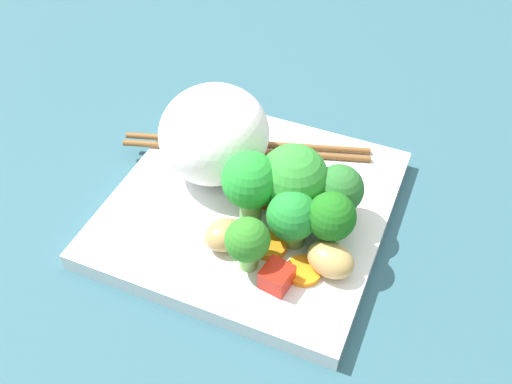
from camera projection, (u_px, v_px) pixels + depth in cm
name	position (u px, v px, depth cm)	size (l,w,h in cm)	color
ground_plane	(251.00, 220.00, 54.09)	(110.00, 110.00, 2.00)	#2E5866
square_plate	(251.00, 207.00, 52.77)	(24.10, 24.10, 1.71)	white
rice_mound	(214.00, 134.00, 52.03)	(9.98, 10.45, 8.60)	white
broccoli_floret_0	(293.00, 180.00, 48.28)	(6.01, 6.01, 7.16)	#54903B
broccoli_floret_1	(292.00, 217.00, 46.44)	(4.22, 4.22, 5.61)	#5F9642
broccoli_floret_2	(339.00, 190.00, 48.14)	(4.23, 4.23, 5.78)	#589E38
broccoli_floret_3	(331.00, 219.00, 45.82)	(4.00, 4.00, 5.85)	#62A151
broccoli_floret_4	(250.00, 182.00, 47.65)	(4.86, 4.86, 7.01)	#70B55C
broccoli_floret_5	(248.00, 242.00, 44.65)	(3.61, 3.61, 5.25)	#7CC05F
carrot_slice_0	(270.00, 246.00, 47.98)	(2.81, 2.81, 0.72)	orange
carrot_slice_1	(266.00, 196.00, 52.08)	(2.80, 2.80, 0.65)	orange
carrot_slice_2	(303.00, 271.00, 46.28)	(2.94, 2.94, 0.51)	orange
pepper_chunk_0	(277.00, 277.00, 45.02)	(2.20, 2.25, 1.88)	red
pepper_chunk_1	(318.00, 194.00, 51.17)	(3.03, 2.33, 2.26)	red
chicken_piece_0	(222.00, 234.00, 47.78)	(3.59, 3.00, 2.38)	tan
chicken_piece_1	(331.00, 260.00, 45.76)	(4.00, 3.05, 2.61)	tan
chopstick_pair	(246.00, 147.00, 56.86)	(23.96, 8.46, 0.61)	brown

